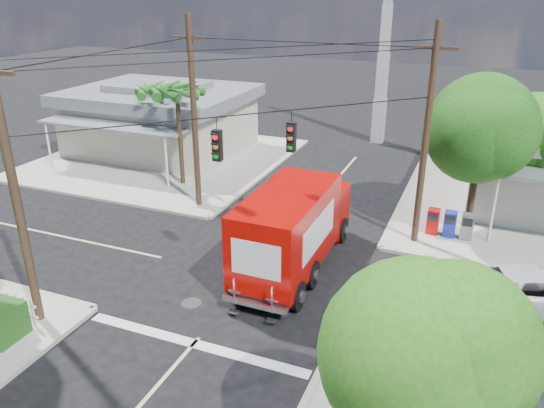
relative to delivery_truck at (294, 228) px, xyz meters
The scene contains 13 objects.
ground 2.43m from the delivery_truck, 132.90° to the right, with size 120.00×120.00×0.00m, color black.
sidewalk_nw 15.51m from the delivery_truck, 141.50° to the left, with size 14.12×14.12×0.14m.
road_markings 3.44m from the delivery_truck, 113.36° to the right, with size 32.00×32.00×0.01m.
building_nw 17.30m from the delivery_truck, 139.70° to the left, with size 10.80×10.20×4.30m.
radio_tower 19.14m from the delivery_truck, 92.11° to the left, with size 0.80×0.80×17.00m.
tree_ne_front 8.70m from the delivery_truck, 42.30° to the left, with size 4.21×4.14×6.66m.
tree_se 10.58m from the delivery_truck, 55.67° to the right, with size 3.67×3.54×5.62m.
palm_nw_front 11.20m from the delivery_truck, 144.40° to the left, with size 3.01×3.08×5.59m.
palm_nw_back 13.52m from the delivery_truck, 144.16° to the left, with size 3.01×3.08×5.19m.
utility_poles 4.08m from the delivery_truck, behind, with size 12.00×10.68×9.00m.
vending_boxes 7.31m from the delivery_truck, 42.81° to the left, with size 1.90×0.50×1.10m.
delivery_truck is the anchor object (origin of this frame).
parked_car 8.51m from the delivery_truck, ahead, with size 2.35×5.10×1.42m, color silver.
Camera 1 is at (7.27, -15.70, 10.21)m, focal length 35.00 mm.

